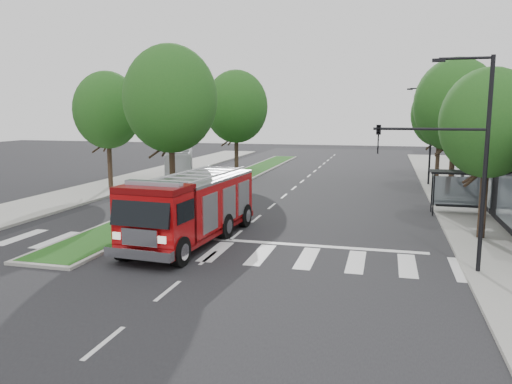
# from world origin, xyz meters

# --- Properties ---
(ground) EXTENTS (140.00, 140.00, 0.00)m
(ground) POSITION_xyz_m (0.00, 0.00, 0.00)
(ground) COLOR black
(ground) RESTS_ON ground
(sidewalk_right) EXTENTS (5.00, 80.00, 0.15)m
(sidewalk_right) POSITION_xyz_m (12.50, 10.00, 0.07)
(sidewalk_right) COLOR gray
(sidewalk_right) RESTS_ON ground
(sidewalk_left) EXTENTS (5.00, 80.00, 0.15)m
(sidewalk_left) POSITION_xyz_m (-14.50, 10.00, 0.07)
(sidewalk_left) COLOR gray
(sidewalk_left) RESTS_ON ground
(median) EXTENTS (3.00, 50.00, 0.15)m
(median) POSITION_xyz_m (-6.00, 18.00, 0.08)
(median) COLOR gray
(median) RESTS_ON ground
(bus_shelter) EXTENTS (3.20, 1.60, 2.61)m
(bus_shelter) POSITION_xyz_m (11.20, 8.15, 2.04)
(bus_shelter) COLOR black
(bus_shelter) RESTS_ON ground
(tree_right_near) EXTENTS (4.40, 4.40, 8.05)m
(tree_right_near) POSITION_xyz_m (11.50, 2.00, 5.51)
(tree_right_near) COLOR black
(tree_right_near) RESTS_ON ground
(tree_right_mid) EXTENTS (5.60, 5.60, 9.72)m
(tree_right_mid) POSITION_xyz_m (11.50, 14.00, 6.49)
(tree_right_mid) COLOR black
(tree_right_mid) RESTS_ON ground
(tree_right_far) EXTENTS (5.00, 5.00, 8.73)m
(tree_right_far) POSITION_xyz_m (11.50, 24.00, 5.84)
(tree_right_far) COLOR black
(tree_right_far) RESTS_ON ground
(tree_median_near) EXTENTS (5.80, 5.80, 10.16)m
(tree_median_near) POSITION_xyz_m (-6.00, 6.00, 6.81)
(tree_median_near) COLOR black
(tree_median_near) RESTS_ON ground
(tree_median_far) EXTENTS (5.60, 5.60, 9.72)m
(tree_median_far) POSITION_xyz_m (-6.00, 20.00, 6.49)
(tree_median_far) COLOR black
(tree_median_far) RESTS_ON ground
(tree_left_mid) EXTENTS (5.20, 5.20, 9.16)m
(tree_left_mid) POSITION_xyz_m (-14.00, 12.00, 6.16)
(tree_left_mid) COLOR black
(tree_left_mid) RESTS_ON ground
(streetlight_right_near) EXTENTS (4.08, 0.22, 8.00)m
(streetlight_right_near) POSITION_xyz_m (9.61, -3.50, 4.67)
(streetlight_right_near) COLOR black
(streetlight_right_near) RESTS_ON ground
(streetlight_right_far) EXTENTS (2.11, 0.20, 8.00)m
(streetlight_right_far) POSITION_xyz_m (10.35, 20.00, 4.48)
(streetlight_right_far) COLOR black
(streetlight_right_far) RESTS_ON ground
(fire_engine) EXTENTS (3.59, 9.73, 3.31)m
(fire_engine) POSITION_xyz_m (-1.66, -1.58, 1.59)
(fire_engine) COLOR #610506
(fire_engine) RESTS_ON ground
(city_bus) EXTENTS (5.50, 9.71, 2.66)m
(city_bus) POSITION_xyz_m (-12.00, 21.12, 1.33)
(city_bus) COLOR silver
(city_bus) RESTS_ON ground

